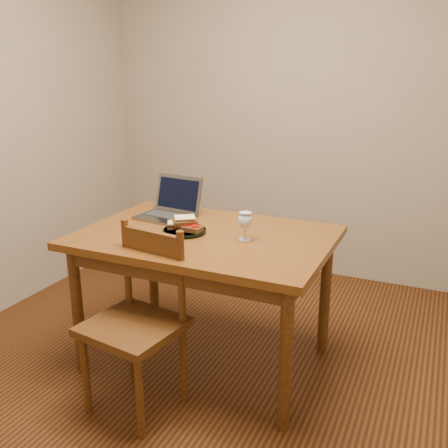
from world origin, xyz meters
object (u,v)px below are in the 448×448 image
at_px(plate, 185,231).
at_px(milk_glass, 245,226).
at_px(chair, 136,314).
at_px(table, 205,249).
at_px(laptop, 171,206).

relative_size(plate, milk_glass, 1.57).
bearing_deg(chair, table, 84.45).
height_order(chair, plate, chair).
relative_size(chair, plate, 2.03).
bearing_deg(laptop, plate, -41.31).
distance_m(milk_glass, laptop, 0.60).
relative_size(chair, milk_glass, 3.19).
distance_m(plate, laptop, 0.34).
relative_size(table, chair, 2.79).
bearing_deg(laptop, milk_glass, -15.24).
height_order(chair, laptop, laptop).
xyz_separation_m(table, plate, (-0.11, -0.03, 0.10)).
xyz_separation_m(milk_glass, laptop, (-0.55, 0.22, -0.01)).
xyz_separation_m(table, milk_glass, (0.23, -0.01, 0.16)).
height_order(plate, milk_glass, milk_glass).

